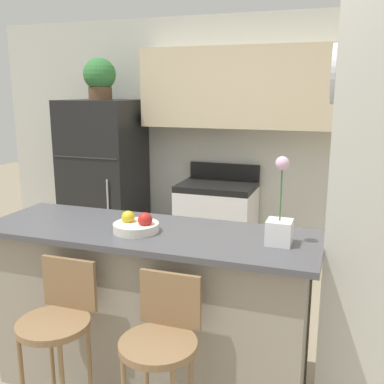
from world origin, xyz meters
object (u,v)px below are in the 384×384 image
(stove_range, at_px, (217,227))
(trash_bin, at_px, (147,255))
(potted_plant_on_fridge, at_px, (100,78))
(fruit_bowl, at_px, (136,225))
(refrigerator, at_px, (104,182))
(bar_stool_right, at_px, (161,344))
(orchid_vase, at_px, (280,223))
(bar_stool_left, at_px, (58,324))

(stove_range, relative_size, trash_bin, 2.82)
(potted_plant_on_fridge, bearing_deg, fruit_bowl, -55.54)
(refrigerator, bearing_deg, trash_bin, -22.55)
(potted_plant_on_fridge, xyz_separation_m, trash_bin, (0.60, -0.25, -1.75))
(potted_plant_on_fridge, bearing_deg, trash_bin, -22.56)
(bar_stool_right, distance_m, orchid_vase, 0.85)
(stove_range, relative_size, orchid_vase, 2.31)
(stove_range, height_order, fruit_bowl, fruit_bowl)
(refrigerator, xyz_separation_m, bar_stool_left, (1.08, -2.38, -0.22))
(refrigerator, bearing_deg, bar_stool_right, -55.04)
(bar_stool_left, bearing_deg, stove_range, 86.40)
(trash_bin, bearing_deg, bar_stool_right, -63.40)
(bar_stool_right, distance_m, trash_bin, 2.42)
(bar_stool_right, xyz_separation_m, trash_bin, (-1.07, 2.13, -0.45))
(stove_range, bearing_deg, refrigerator, -176.83)
(bar_stool_left, bearing_deg, refrigerator, 114.52)
(refrigerator, distance_m, trash_bin, 0.93)
(refrigerator, distance_m, potted_plant_on_fridge, 1.08)
(orchid_vase, bearing_deg, bar_stool_right, -133.36)
(bar_stool_left, distance_m, bar_stool_right, 0.58)
(refrigerator, xyz_separation_m, bar_stool_right, (1.66, -2.38, -0.22))
(refrigerator, height_order, stove_range, refrigerator)
(trash_bin, bearing_deg, bar_stool_left, -77.08)
(stove_range, bearing_deg, orchid_vase, -65.49)
(refrigerator, bearing_deg, orchid_vase, -41.51)
(bar_stool_left, bearing_deg, fruit_bowl, 60.43)
(bar_stool_right, height_order, fruit_bowl, fruit_bowl)
(bar_stool_right, relative_size, fruit_bowl, 3.66)
(bar_stool_left, distance_m, potted_plant_on_fridge, 2.92)
(fruit_bowl, bearing_deg, orchid_vase, 4.12)
(bar_stool_left, xyz_separation_m, potted_plant_on_fridge, (-1.08, 2.38, 1.30))
(refrigerator, bearing_deg, potted_plant_on_fridge, 117.95)
(orchid_vase, xyz_separation_m, trash_bin, (-1.53, 1.64, -0.96))
(potted_plant_on_fridge, distance_m, trash_bin, 1.86)
(stove_range, bearing_deg, bar_stool_left, -93.60)
(trash_bin, bearing_deg, potted_plant_on_fridge, 157.44)
(stove_range, relative_size, fruit_bowl, 4.11)
(bar_stool_left, xyz_separation_m, trash_bin, (-0.49, 2.13, -0.45))
(bar_stool_left, height_order, orchid_vase, orchid_vase)
(refrigerator, distance_m, fruit_bowl, 2.36)
(stove_range, xyz_separation_m, fruit_bowl, (0.09, -2.01, 0.61))
(potted_plant_on_fridge, bearing_deg, bar_stool_left, -65.48)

